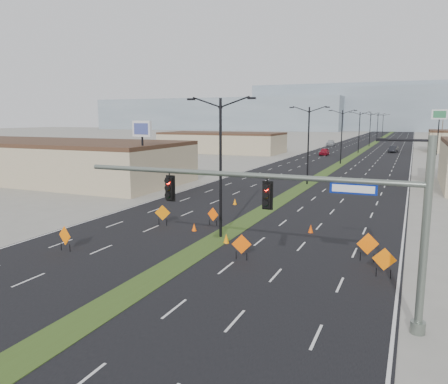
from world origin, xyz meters
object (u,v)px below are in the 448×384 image
at_px(car_far, 330,143).
at_px(cone_1, 226,239).
at_px(construction_sign_5, 384,260).
at_px(streetlight_3, 359,131).
at_px(pole_sign_east_far, 439,118).
at_px(car_left, 324,152).
at_px(streetlight_5, 377,127).
at_px(construction_sign_0, 65,237).
at_px(car_mid, 393,149).
at_px(streetlight_2, 342,135).
at_px(signal_mast, 308,209).
at_px(streetlight_6, 383,125).
at_px(cone_3, 235,202).
at_px(construction_sign_2, 213,215).
at_px(streetlight_4, 370,128).
at_px(construction_sign_1, 163,213).
at_px(pole_sign_west, 142,135).
at_px(cone_2, 311,229).
at_px(cone_0, 194,227).
at_px(streetlight_0, 221,164).
at_px(streetlight_1, 308,143).
at_px(construction_sign_3, 242,245).
at_px(construction_sign_4, 368,245).

distance_m(car_far, cone_1, 112.31).
bearing_deg(construction_sign_5, streetlight_3, 95.60).
bearing_deg(pole_sign_east_far, cone_1, -88.29).
bearing_deg(cone_1, car_left, 95.66).
bearing_deg(streetlight_5, construction_sign_0, -93.09).
bearing_deg(car_mid, streetlight_2, -96.63).
relative_size(signal_mast, pole_sign_east_far, 1.55).
height_order(signal_mast, streetlight_6, streetlight_6).
bearing_deg(streetlight_2, car_left, 109.64).
xyz_separation_m(streetlight_5, car_left, (-6.48, -65.85, -4.60)).
bearing_deg(cone_3, construction_sign_2, -79.58).
xyz_separation_m(streetlight_4, construction_sign_1, (-5.78, -110.59, -4.43)).
relative_size(car_left, pole_sign_east_far, 0.45).
bearing_deg(signal_mast, streetlight_6, 92.75).
height_order(pole_sign_west, pole_sign_east_far, pole_sign_east_far).
relative_size(car_mid, cone_2, 7.77).
bearing_deg(streetlight_3, cone_1, -89.33).
xyz_separation_m(car_mid, car_far, (-19.30, 21.07, -0.02)).
height_order(construction_sign_0, cone_0, construction_sign_0).
height_order(car_far, cone_2, car_far).
relative_size(car_left, cone_1, 6.98).
relative_size(streetlight_0, cone_1, 14.63).
bearing_deg(streetlight_4, cone_2, -86.94).
distance_m(construction_sign_1, cone_0, 3.33).
bearing_deg(car_left, streetlight_5, 82.57).
xyz_separation_m(streetlight_0, car_far, (-11.42, 110.32, -4.61)).
bearing_deg(construction_sign_5, streetlight_1, 107.94).
relative_size(construction_sign_0, construction_sign_5, 0.99).
relative_size(cone_1, pole_sign_east_far, 0.06).
relative_size(signal_mast, construction_sign_3, 10.12).
height_order(streetlight_3, construction_sign_2, streetlight_3).
bearing_deg(pole_sign_east_far, car_far, 151.76).
height_order(car_left, construction_sign_3, car_left).
relative_size(signal_mast, cone_2, 25.26).
relative_size(construction_sign_3, pole_sign_west, 0.19).
bearing_deg(construction_sign_4, cone_3, 114.76).
relative_size(construction_sign_0, cone_0, 2.73).
height_order(streetlight_0, pole_sign_east_far, pole_sign_east_far).
relative_size(streetlight_3, car_mid, 2.00).
relative_size(streetlight_2, pole_sign_east_far, 0.95).
xyz_separation_m(car_left, construction_sign_3, (9.75, -78.37, 0.13)).
xyz_separation_m(cone_1, cone_2, (4.78, 5.16, -0.02)).
relative_size(cone_0, pole_sign_east_far, 0.06).
relative_size(streetlight_1, construction_sign_2, 6.77).
relative_size(streetlight_6, construction_sign_1, 5.99).
bearing_deg(cone_1, streetlight_4, 90.51).
height_order(construction_sign_4, cone_1, construction_sign_4).
xyz_separation_m(streetlight_4, cone_3, (-3.59, -100.38, -5.10)).
xyz_separation_m(construction_sign_1, construction_sign_2, (3.78, 1.57, -0.12)).
bearing_deg(streetlight_6, construction_sign_4, -86.49).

